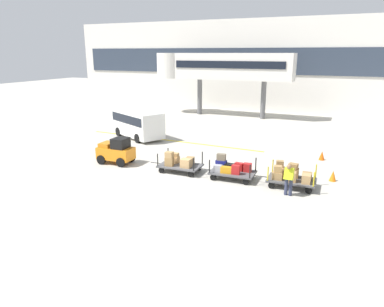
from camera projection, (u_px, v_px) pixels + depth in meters
The scene contains 12 objects.
ground_plane at pixel (158, 181), 18.34m from camera, with size 120.00×120.00×0.00m, color #B2ADA0.
apron_lead_line at pixel (171, 140), 26.78m from camera, with size 14.38×0.20×0.01m, color yellow.
terminal_building at pixel (272, 65), 39.78m from camera, with size 50.14×2.51×9.98m.
jet_bridge at pixel (216, 67), 36.27m from camera, with size 14.51×3.00×6.35m.
baggage_tug at pixel (116, 151), 21.08m from camera, with size 2.13×1.28×1.58m.
baggage_cart_lead at pixel (179, 163), 19.58m from camera, with size 3.02×1.47×1.19m.
baggage_cart_middle at pixel (231, 169), 18.58m from camera, with size 3.02×1.47×1.19m.
baggage_cart_tail at pixel (291, 176), 17.43m from camera, with size 3.02×1.47×1.18m.
baggage_handler at pixel (289, 178), 16.22m from camera, with size 0.42×0.45×1.56m.
shuttle_van at pixel (137, 122), 27.40m from camera, with size 5.14×3.87×2.10m.
safety_cone_near at pixel (333, 176), 18.27m from camera, with size 0.36×0.36×0.55m, color orange.
safety_cone_far at pixel (322, 156), 21.86m from camera, with size 0.36×0.36×0.55m, color #EA590F.
Camera 1 is at (8.65, -15.04, 6.37)m, focal length 33.29 mm.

